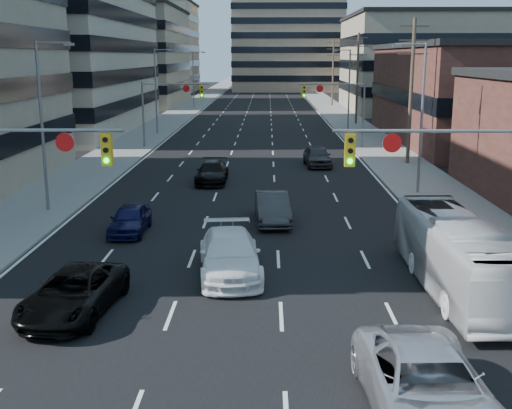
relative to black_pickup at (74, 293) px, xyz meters
The scene contains 29 objects.
road_surface 123.97m from the black_pickup, 87.71° to the left, with size 18.00×300.00×0.02m, color black.
sidewalk_left 124.04m from the black_pickup, 93.02° to the left, with size 5.00×300.00×0.15m, color slate.
sidewalk_right 124.96m from the black_pickup, 82.43° to the left, with size 5.00×300.00×0.15m, color slate.
office_left_mid 59.70m from the black_pickup, 112.26° to the left, with size 26.00×34.00×28.00m, color #ADA089.
office_left_far 96.06m from the black_pickup, 101.47° to the left, with size 20.00×30.00×16.00m, color gray.
storefront_right_mid 52.70m from the black_pickup, 56.57° to the left, with size 20.00×30.00×9.00m, color #472119.
office_right_far 87.40m from the black_pickup, 69.90° to the left, with size 22.00×28.00×14.00m, color gray.
bg_block_left 136.15m from the black_pickup, 99.77° to the left, with size 24.00×24.00×20.00m, color #ADA089.
bg_block_right 129.37m from the black_pickup, 73.39° to the left, with size 22.00×22.00×12.00m, color gray.
signal_near_left 4.77m from the black_pickup, 143.30° to the left, with size 6.59×0.33×6.00m.
signal_near_right 13.06m from the black_pickup, ahead, with size 6.59×0.33×6.00m.
signal_far_left 39.12m from the black_pickup, 94.01° to the left, with size 6.09×0.33×6.00m.
signal_far_right 41.02m from the black_pickup, 71.99° to the left, with size 6.09×0.33×6.00m.
utility_pole_block 34.81m from the black_pickup, 60.13° to the left, with size 2.20×0.28×11.00m.
utility_pole_midblock 62.48m from the black_pickup, 74.01° to the left, with size 2.20×0.28×11.00m.
utility_pole_distant 91.63m from the black_pickup, 79.19° to the left, with size 2.20×0.28×11.00m.
streetlight_left_near 15.49m from the black_pickup, 111.22° to the left, with size 2.03×0.22×9.00m.
streetlight_left_mid 49.35m from the black_pickup, 96.29° to the left, with size 2.03×0.22×9.00m.
streetlight_left_far 84.15m from the black_pickup, 93.67° to the left, with size 2.03×0.22×9.00m.
streetlight_right_near 24.67m from the black_pickup, 50.97° to the left, with size 2.03×0.22×9.00m.
streetlight_right_far 56.16m from the black_pickup, 74.15° to the left, with size 2.03×0.22×9.00m.
black_pickup is the anchor object (origin of this frame).
white_van 6.25m from the black_pickup, 39.01° to the left, with size 2.28×5.60×1.63m, color white.
silver_suv 11.70m from the black_pickup, 31.42° to the right, with size 2.72×5.91×1.64m, color silver.
transit_bus 13.25m from the black_pickup, 10.11° to the left, with size 2.28×9.72×2.71m, color silver.
sedan_blue 9.83m from the black_pickup, 91.43° to the left, with size 1.61×4.01×1.37m, color #0D0F37.
sedan_grey_center 13.60m from the black_pickup, 61.23° to the left, with size 1.62×4.64×1.53m, color #2D2D2F.
sedan_black_far 22.50m from the black_pickup, 83.34° to the left, with size 1.98×4.87×1.41m, color black.
sedan_grey_right 30.80m from the black_pickup, 70.85° to the left, with size 1.85×4.60×1.57m, color #2E2E30.
Camera 1 is at (1.34, -13.42, 8.22)m, focal length 45.00 mm.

